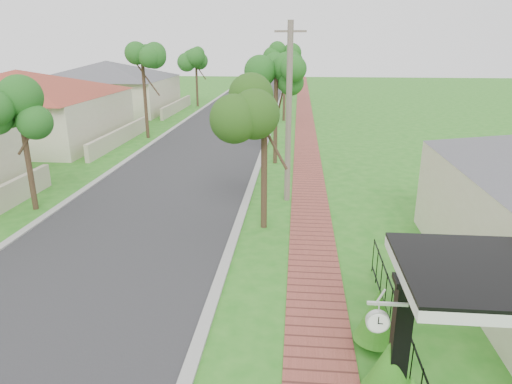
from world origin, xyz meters
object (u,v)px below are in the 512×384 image
at_px(parked_car_white, 251,115).
at_px(porch_post, 399,349).
at_px(utility_pole, 289,114).
at_px(station_clock, 378,320).
at_px(near_tree, 264,118).
at_px(parked_car_red, 254,111).

bearing_deg(parked_car_white, porch_post, -76.13).
xyz_separation_m(parked_car_white, utility_pole, (3.30, -18.07, 2.84)).
distance_m(utility_pole, station_clock, 11.65).
bearing_deg(near_tree, porch_post, -69.52).
height_order(parked_car_red, near_tree, near_tree).
distance_m(porch_post, utility_pole, 11.49).
distance_m(near_tree, utility_pole, 3.12).
bearing_deg(porch_post, parked_car_white, 100.81).
height_order(utility_pole, station_clock, utility_pole).
distance_m(parked_car_red, utility_pole, 20.69).
relative_size(parked_car_white, utility_pole, 0.63).
height_order(near_tree, utility_pole, utility_pole).
xyz_separation_m(porch_post, parked_car_white, (-5.55, 29.07, -0.40)).
bearing_deg(station_clock, parked_car_red, 99.09).
xyz_separation_m(parked_car_red, station_clock, (5.06, -31.63, 1.19)).
bearing_deg(near_tree, station_clock, -73.44).
bearing_deg(near_tree, parked_car_white, 96.94).
bearing_deg(porch_post, station_clock, -140.72).
bearing_deg(parked_car_red, porch_post, -72.39).
bearing_deg(utility_pole, parked_car_red, 99.26).
bearing_deg(station_clock, near_tree, 106.56).
bearing_deg(parked_car_red, near_tree, -76.16).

